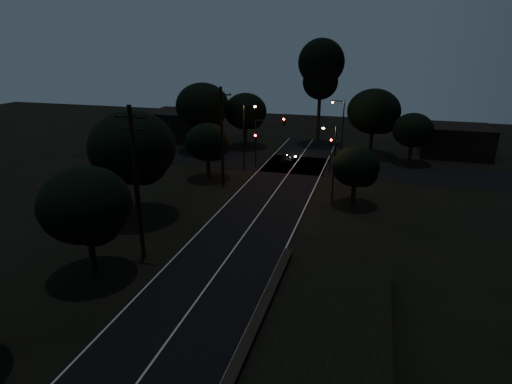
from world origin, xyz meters
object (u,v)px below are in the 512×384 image
Objects in this scene: utility_pole_far at (222,135)px; streetlight_c at (333,159)px; signal_left at (256,144)px; signal_right at (331,149)px; streetlight_a at (245,133)px; streetlight_b at (341,128)px; car at (287,159)px; signal_mast at (269,133)px; utility_pole_mid at (136,182)px; tall_pine at (321,69)px.

streetlight_c is at bearing -9.60° from utility_pole_far.
streetlight_c is (10.43, -9.99, 1.51)m from signal_left.
utility_pole_far is 13.53m from signal_right.
streetlight_a is 1.00× the size of streetlight_b.
streetlight_c is at bearing -82.98° from signal_right.
signal_left is 1.36× the size of car.
utility_pole_far reaches higher than signal_right.
utility_pole_far is 8.64m from signal_mast.
signal_left is 0.55× the size of streetlight_c.
signal_left is (1.40, 24.99, -2.90)m from utility_pole_mid.
tall_pine reaches higher than utility_pole_far.
streetlight_b is at bearing 29.48° from streetlight_a.
streetlight_c reaches higher than car.
signal_mast is at bearing 65.36° from car.
signal_right is 6.77m from car.
signal_left is at bearing -179.87° from signal_mast.
streetlight_a reaches higher than signal_left.
signal_left is at bearing 70.41° from streetlight_a.
signal_left is at bearing 136.24° from streetlight_c.
signal_mast is 0.83× the size of streetlight_c.
utility_pole_mid is 27.30m from signal_right.
tall_pine is at bearing -91.51° from car.
streetlight_c is (8.74, -9.99, 0.01)m from signal_mast.
streetlight_b is at bearing 80.00° from signal_right.
utility_pole_mid is at bearing 88.35° from car.
streetlight_a is (-6.31, -17.00, -6.37)m from tall_pine.
car is (3.48, 2.77, -2.32)m from signal_left.
utility_pole_far is 12.82m from car.
car is at bearing 118.58° from streetlight_c.
utility_pole_far is 1.31× the size of streetlight_a.
signal_left is 14.52m from streetlight_c.
signal_mast is at bearing 0.13° from signal_left.
utility_pole_mid is 28.66m from car.
utility_pole_far is at bearing -133.30° from streetlight_b.
utility_pole_mid reaches higher than signal_left.
streetlight_a is at bearing 56.97° from car.
utility_pole_mid is 25.22m from signal_mast.
signal_left and signal_right have the same top height.
streetlight_c is at bearing -79.07° from tall_pine.
streetlight_a is at bearing 88.27° from utility_pole_mid.
streetlight_c is at bearing -43.76° from signal_left.
signal_mast reaches higher than signal_right.
tall_pine is at bearing 69.54° from signal_left.
signal_right is at bearing 37.00° from utility_pole_far.
utility_pole_far is (0.00, 17.00, -0.25)m from utility_pole_mid.
utility_pole_far is at bearing 73.92° from car.
car is at bearing 38.53° from signal_left.
signal_right is 4.45m from streetlight_b.
signal_right is at bearing -76.51° from tall_pine.
car is at bearing -99.83° from tall_pine.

